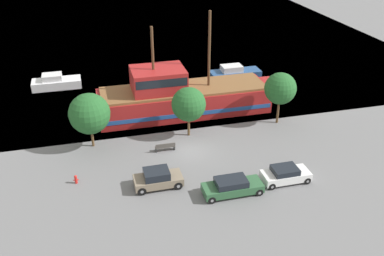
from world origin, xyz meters
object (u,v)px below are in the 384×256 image
(fire_hydrant, at_px, (76,179))
(moored_boat_dockside, at_px, (56,82))
(bench_promenade_east, at_px, (165,147))
(parked_car_curb_rear, at_px, (285,174))
(moored_boat_outer, at_px, (234,73))
(parked_car_curb_front, at_px, (232,186))
(parked_car_curb_mid, at_px, (158,179))
(pirate_ship, at_px, (181,96))

(fire_hydrant, bearing_deg, moored_boat_dockside, 95.17)
(fire_hydrant, xyz_separation_m, bench_promenade_east, (8.18, 3.21, 0.03))
(fire_hydrant, bearing_deg, parked_car_curb_rear, -13.69)
(moored_boat_outer, distance_m, parked_car_curb_front, 25.79)
(bench_promenade_east, bearing_deg, parked_car_curb_mid, -107.58)
(moored_boat_outer, bearing_deg, moored_boat_dockside, 174.56)
(moored_boat_outer, relative_size, parked_car_curb_mid, 1.71)
(parked_car_curb_mid, relative_size, bench_promenade_east, 2.11)
(parked_car_curb_front, distance_m, bench_promenade_east, 8.72)
(parked_car_curb_front, distance_m, parked_car_curb_rear, 4.87)
(parked_car_curb_rear, bearing_deg, bench_promenade_east, 139.90)
(moored_boat_dockside, distance_m, fire_hydrant, 21.88)
(moored_boat_dockside, xyz_separation_m, parked_car_curb_front, (14.00, -26.41, -0.00))
(parked_car_curb_rear, distance_m, fire_hydrant, 17.37)
(moored_boat_outer, distance_m, parked_car_curb_mid, 26.08)
(moored_boat_outer, relative_size, parked_car_curb_rear, 1.69)
(parked_car_curb_mid, bearing_deg, parked_car_curb_rear, -10.66)
(pirate_ship, height_order, fire_hydrant, pirate_ship)
(moored_boat_dockside, xyz_separation_m, moored_boat_outer, (22.80, -2.17, -0.08))
(parked_car_curb_mid, bearing_deg, bench_promenade_east, 72.42)
(moored_boat_dockside, xyz_separation_m, parked_car_curb_mid, (8.45, -23.95, 0.07))
(parked_car_curb_rear, height_order, bench_promenade_east, parked_car_curb_rear)
(pirate_ship, distance_m, parked_car_curb_front, 15.62)
(moored_boat_dockside, distance_m, parked_car_curb_front, 29.89)
(parked_car_curb_mid, bearing_deg, parked_car_curb_front, -23.94)
(parked_car_curb_rear, xyz_separation_m, bench_promenade_east, (-8.69, 7.32, -0.24))
(moored_boat_dockside, bearing_deg, pirate_ship, -38.72)
(bench_promenade_east, bearing_deg, moored_boat_outer, 52.37)
(pirate_ship, xyz_separation_m, parked_car_curb_rear, (5.32, -15.06, -1.24))
(pirate_ship, height_order, parked_car_curb_front, pirate_ship)
(parked_car_curb_front, height_order, bench_promenade_east, parked_car_curb_front)
(parked_car_curb_rear, bearing_deg, parked_car_curb_mid, 169.34)
(parked_car_curb_front, xyz_separation_m, parked_car_curb_mid, (-5.54, 2.46, 0.07))
(moored_boat_outer, height_order, parked_car_curb_mid, moored_boat_outer)
(parked_car_curb_front, bearing_deg, parked_car_curb_rear, 5.95)
(parked_car_curb_front, relative_size, parked_car_curb_mid, 1.22)
(parked_car_curb_rear, distance_m, bench_promenade_east, 11.37)
(moored_boat_dockside, height_order, bench_promenade_east, moored_boat_dockside)
(parked_car_curb_front, relative_size, parked_car_curb_rear, 1.20)
(pirate_ship, relative_size, parked_car_curb_rear, 4.97)
(parked_car_curb_front, bearing_deg, parked_car_curb_mid, 156.06)
(moored_boat_dockside, relative_size, parked_car_curb_rear, 1.48)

